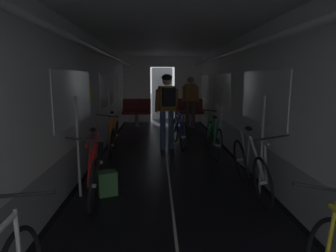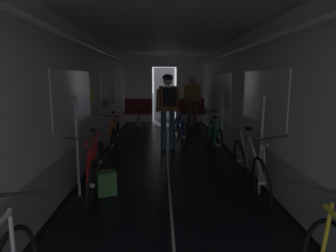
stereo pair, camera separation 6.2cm
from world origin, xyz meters
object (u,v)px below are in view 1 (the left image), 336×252
(backpack_on_floor, at_px, (107,183))
(bicycle_orange, at_px, (114,137))
(bench_seat_far_right, at_px, (189,110))
(person_standing_near_bench, at_px, (190,99))
(bicycle_green, at_px, (213,138))
(bicycle_blue_in_aisle, at_px, (179,131))
(bicycle_silver, at_px, (250,167))
(bench_seat_far_left, at_px, (137,110))
(bicycle_red, at_px, (96,169))
(person_cyclist_aisle, at_px, (167,103))

(backpack_on_floor, bearing_deg, bicycle_orange, 96.02)
(bench_seat_far_right, relative_size, bicycle_orange, 0.58)
(bench_seat_far_right, bearing_deg, person_standing_near_bench, -89.59)
(bench_seat_far_right, height_order, person_standing_near_bench, person_standing_near_bench)
(bicycle_green, distance_m, bicycle_blue_in_aisle, 1.05)
(bicycle_silver, bearing_deg, bench_seat_far_right, 92.41)
(bench_seat_far_left, relative_size, backpack_on_floor, 2.89)
(bicycle_silver, relative_size, person_standing_near_bench, 1.00)
(bench_seat_far_left, distance_m, person_standing_near_bench, 1.89)
(bicycle_red, bearing_deg, bench_seat_far_right, 71.84)
(bicycle_blue_in_aisle, relative_size, backpack_on_floor, 4.96)
(bench_seat_far_right, distance_m, bicycle_orange, 4.26)
(bicycle_green, bearing_deg, person_cyclist_aisle, 150.14)
(bicycle_green, bearing_deg, bicycle_red, -134.46)
(bicycle_green, relative_size, bicycle_silver, 1.00)
(bicycle_green, relative_size, person_cyclist_aisle, 0.98)
(bicycle_silver, xyz_separation_m, person_cyclist_aisle, (-1.11, 2.61, 0.69))
(person_standing_near_bench, height_order, backpack_on_floor, person_standing_near_bench)
(person_cyclist_aisle, bearing_deg, bicycle_blue_in_aisle, 41.38)
(bicycle_blue_in_aisle, bearing_deg, person_cyclist_aisle, -138.62)
(bench_seat_far_right, distance_m, bicycle_red, 6.25)
(bench_seat_far_left, relative_size, bicycle_orange, 0.58)
(bench_seat_far_right, relative_size, bicycle_silver, 0.58)
(bicycle_green, distance_m, bicycle_red, 2.92)
(bicycle_orange, bearing_deg, bicycle_silver, -43.51)
(bicycle_red, height_order, backpack_on_floor, bicycle_red)
(bench_seat_far_right, xyz_separation_m, bicycle_blue_in_aisle, (-0.56, -3.03, -0.18))
(bicycle_orange, xyz_separation_m, bicycle_blue_in_aisle, (1.46, 0.71, 0.00))
(bench_seat_far_right, height_order, bicycle_silver, bicycle_silver)
(bench_seat_far_right, distance_m, bicycle_green, 3.85)
(bicycle_green, distance_m, backpack_on_floor, 2.82)
(bench_seat_far_left, xyz_separation_m, backpack_on_floor, (0.00, -5.93, -0.40))
(bicycle_orange, relative_size, bicycle_silver, 1.00)
(bicycle_orange, bearing_deg, backpack_on_floor, -83.98)
(bench_seat_far_right, bearing_deg, bicycle_orange, -118.44)
(bicycle_silver, bearing_deg, person_cyclist_aisle, 113.05)
(bicycle_silver, distance_m, bicycle_blue_in_aisle, 2.99)
(bench_seat_far_right, relative_size, bicycle_blue_in_aisle, 0.58)
(backpack_on_floor, bearing_deg, bicycle_blue_in_aisle, 66.93)
(bench_seat_far_left, xyz_separation_m, bicycle_blue_in_aisle, (1.24, -3.03, -0.18))
(bicycle_green, height_order, backpack_on_floor, bicycle_green)
(bench_seat_far_left, bearing_deg, bench_seat_far_right, 0.00)
(bicycle_orange, height_order, bicycle_blue_in_aisle, bicycle_orange)
(bicycle_silver, height_order, bicycle_blue_in_aisle, bicycle_silver)
(bicycle_orange, bearing_deg, person_standing_near_bench, 58.91)
(bench_seat_far_left, relative_size, bicycle_red, 0.58)
(person_cyclist_aisle, bearing_deg, bench_seat_far_right, 75.34)
(bicycle_orange, distance_m, bicycle_silver, 3.14)
(bicycle_orange, height_order, person_cyclist_aisle, person_cyclist_aisle)
(bicycle_silver, height_order, bicycle_red, bicycle_silver)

